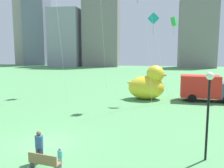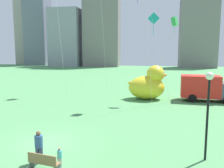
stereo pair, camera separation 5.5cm
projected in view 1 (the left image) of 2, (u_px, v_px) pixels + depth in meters
The scene contains 10 objects.
ground_plane at pixel (45, 143), 15.19m from camera, with size 140.00×140.00×0.00m, color #4F8E55.
park_bench at pixel (44, 162), 11.67m from camera, with size 1.62×0.74×0.90m.
person_adult at pixel (39, 145), 12.49m from camera, with size 0.41×0.41×1.68m.
person_child at pixel (60, 156), 12.08m from camera, with size 0.24×0.24×0.99m.
giant_inflatable_duck at pixel (148, 85), 28.25m from camera, with size 4.74×3.04×3.93m.
lamppost at pixel (209, 98), 12.46m from camera, with size 0.40×0.40×4.65m.
box_truck at pixel (206, 88), 27.20m from camera, with size 5.91×2.76×2.85m.
city_skyline at pixel (86, 29), 82.13m from camera, with size 68.53×16.35×30.71m.
kite_teal at pixel (154, 22), 25.86m from camera, with size 2.60×2.12×9.60m.
kite_green at pixel (174, 22), 32.50m from camera, with size 3.12×3.12×9.97m.
Camera 1 is at (6.37, -13.67, 5.80)m, focal length 39.43 mm.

